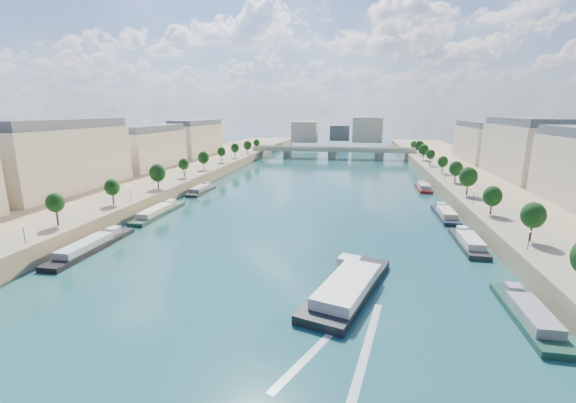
% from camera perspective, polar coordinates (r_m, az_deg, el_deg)
% --- Properties ---
extents(ground, '(700.00, 700.00, 0.00)m').
position_cam_1_polar(ground, '(142.25, 2.99, -0.09)').
color(ground, '#0D3A3D').
rests_on(ground, ground).
extents(quay_left, '(44.00, 520.00, 5.00)m').
position_cam_1_polar(quay_left, '(166.54, -22.40, 1.78)').
color(quay_left, '#9E8460').
rests_on(quay_left, ground).
extents(quay_right, '(44.00, 520.00, 5.00)m').
position_cam_1_polar(quay_right, '(150.94, 31.24, -0.28)').
color(quay_right, '#9E8460').
rests_on(quay_right, ground).
extents(pave_left, '(14.00, 520.00, 0.10)m').
position_cam_1_polar(pave_left, '(158.54, -17.89, 2.54)').
color(pave_left, gray).
rests_on(pave_left, quay_left).
extents(pave_right, '(14.00, 520.00, 0.10)m').
position_cam_1_polar(pave_right, '(145.65, 25.86, 0.92)').
color(pave_right, gray).
rests_on(pave_right, quay_right).
extents(trees_left, '(4.80, 268.80, 8.26)m').
position_cam_1_polar(trees_left, '(158.50, -17.06, 4.59)').
color(trees_left, '#382B1E').
rests_on(trees_left, ground).
extents(trees_right, '(4.80, 268.80, 8.26)m').
position_cam_1_polar(trees_right, '(153.72, 24.39, 3.73)').
color(trees_right, '#382B1E').
rests_on(trees_right, ground).
extents(lamps_left, '(0.36, 200.36, 4.28)m').
position_cam_1_polar(lamps_left, '(147.30, -18.22, 2.81)').
color(lamps_left, black).
rests_on(lamps_left, ground).
extents(lamps_right, '(0.36, 200.36, 4.28)m').
position_cam_1_polar(lamps_right, '(148.76, 23.80, 2.44)').
color(lamps_right, black).
rests_on(lamps_right, ground).
extents(buildings_left, '(16.00, 226.00, 23.20)m').
position_cam_1_polar(buildings_left, '(181.67, -24.26, 6.96)').
color(buildings_left, beige).
rests_on(buildings_left, ground).
extents(buildings_right, '(16.00, 226.00, 23.20)m').
position_cam_1_polar(buildings_right, '(164.79, 34.61, 5.23)').
color(buildings_right, beige).
rests_on(buildings_right, ground).
extents(skyline, '(79.00, 42.00, 22.00)m').
position_cam_1_polar(skyline, '(357.54, 8.09, 10.30)').
color(skyline, beige).
rests_on(skyline, ground).
extents(bridge, '(112.00, 12.00, 8.15)m').
position_cam_1_polar(bridge, '(272.74, 6.61, 7.41)').
color(bridge, '#C1B79E').
rests_on(bridge, ground).
extents(tour_barge, '(16.95, 31.24, 4.08)m').
position_cam_1_polar(tour_barge, '(73.92, 8.87, -12.38)').
color(tour_barge, black).
rests_on(tour_barge, ground).
extents(wake, '(15.05, 25.82, 0.04)m').
position_cam_1_polar(wake, '(60.07, 8.37, -20.20)').
color(wake, silver).
rests_on(wake, ground).
extents(moored_barges_left, '(5.00, 151.96, 3.60)m').
position_cam_1_polar(moored_barges_left, '(111.66, -24.61, -4.67)').
color(moored_barges_left, '#1B1B3C').
rests_on(moored_barges_left, ground).
extents(moored_barges_right, '(5.00, 165.36, 3.60)m').
position_cam_1_polar(moored_barges_right, '(100.57, 26.13, -6.76)').
color(moored_barges_right, black).
rests_on(moored_barges_right, ground).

